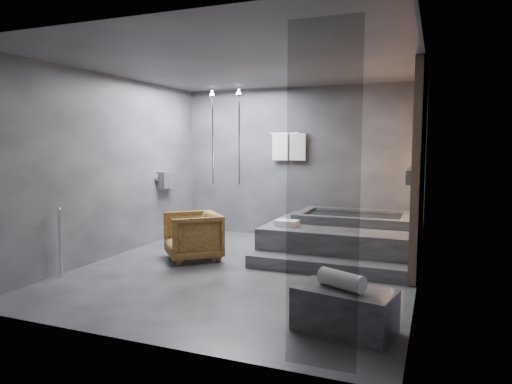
% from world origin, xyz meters
% --- Properties ---
extents(room, '(5.00, 5.04, 2.82)m').
position_xyz_m(room, '(0.40, 0.24, 1.73)').
color(room, '#29292B').
rests_on(room, ground).
extents(tub_deck, '(2.20, 2.00, 0.50)m').
position_xyz_m(tub_deck, '(1.05, 1.45, 0.25)').
color(tub_deck, '#2D2D2F').
rests_on(tub_deck, ground).
extents(tub_step, '(2.20, 0.36, 0.18)m').
position_xyz_m(tub_step, '(1.05, 0.27, 0.09)').
color(tub_step, '#2D2D2F').
rests_on(tub_step, ground).
extents(concrete_bench, '(0.99, 0.67, 0.41)m').
position_xyz_m(concrete_bench, '(1.67, -1.58, 0.20)').
color(concrete_bench, '#2F2F31').
rests_on(concrete_bench, ground).
extents(driftwood_chair, '(1.10, 1.10, 0.72)m').
position_xyz_m(driftwood_chair, '(-0.98, 0.25, 0.36)').
color(driftwood_chair, '#422A10').
rests_on(driftwood_chair, ground).
extents(rolled_towel, '(0.48, 0.35, 0.17)m').
position_xyz_m(rolled_towel, '(1.64, -1.58, 0.49)').
color(rolled_towel, white).
rests_on(rolled_towel, concrete_bench).
extents(deck_towel, '(0.35, 0.26, 0.09)m').
position_xyz_m(deck_towel, '(0.32, 0.87, 0.54)').
color(deck_towel, silver).
rests_on(deck_towel, tub_deck).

